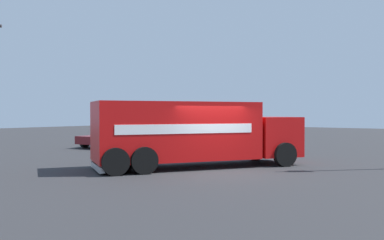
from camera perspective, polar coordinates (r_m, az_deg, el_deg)
name	(u,v)px	position (r m, az deg, el deg)	size (l,w,h in m)	color
ground_plane	(222,172)	(15.91, 4.09, -7.08)	(100.00, 100.00, 0.00)	#2B2B2D
delivery_truck	(194,133)	(17.12, 0.25, -1.74)	(6.71, 8.62, 2.67)	red
pickup_maroon	(114,136)	(28.12, -10.60, -2.10)	(2.65, 5.37, 1.38)	maroon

